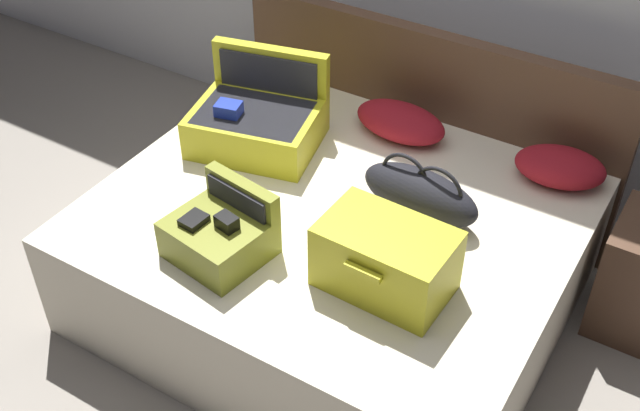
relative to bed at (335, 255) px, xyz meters
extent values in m
plane|color=gray|center=(0.00, -0.40, -0.26)|extent=(12.00, 12.00, 0.00)
cube|color=beige|center=(0.00, 0.00, 0.00)|extent=(1.90, 1.62, 0.53)
cube|color=#4C3323|center=(0.00, 0.85, 0.21)|extent=(1.93, 0.08, 0.95)
cube|color=gold|center=(-0.53, 0.19, 0.36)|extent=(0.62, 0.50, 0.19)
cube|color=#28282D|center=(-0.53, 0.19, 0.38)|extent=(0.54, 0.44, 0.13)
cube|color=#1E33A5|center=(-0.61, 0.12, 0.47)|extent=(0.13, 0.11, 0.06)
cube|color=gold|center=(-0.58, 0.40, 0.46)|extent=(0.54, 0.17, 0.39)
cube|color=#28282D|center=(-0.57, 0.37, 0.46)|extent=(0.45, 0.12, 0.33)
cube|color=gold|center=(0.38, -0.29, 0.36)|extent=(0.48, 0.31, 0.20)
cube|color=#28282D|center=(0.38, -0.29, 0.39)|extent=(0.42, 0.27, 0.14)
cube|color=#99999E|center=(0.29, -0.32, 0.48)|extent=(0.12, 0.12, 0.04)
cube|color=#1E33A5|center=(0.45, -0.26, 0.48)|extent=(0.13, 0.08, 0.05)
cube|color=gold|center=(0.38, -0.29, 0.49)|extent=(0.48, 0.31, 0.07)
cube|color=gold|center=(0.37, -0.45, 0.46)|extent=(0.14, 0.03, 0.02)
cube|color=olive|center=(-0.24, -0.49, 0.34)|extent=(0.38, 0.32, 0.16)
cube|color=#28282D|center=(-0.24, -0.49, 0.37)|extent=(0.34, 0.28, 0.11)
cube|color=black|center=(-0.31, -0.51, 0.43)|extent=(0.09, 0.10, 0.03)
cube|color=black|center=(-0.19, -0.47, 0.45)|extent=(0.09, 0.07, 0.06)
cube|color=olive|center=(-0.22, -0.33, 0.40)|extent=(0.35, 0.11, 0.27)
cube|color=#28282D|center=(-0.22, -0.36, 0.40)|extent=(0.29, 0.06, 0.23)
ellipsoid|color=black|center=(0.30, 0.15, 0.36)|extent=(0.52, 0.24, 0.20)
torus|color=black|center=(0.23, 0.15, 0.42)|extent=(0.21, 0.03, 0.21)
torus|color=black|center=(0.38, 0.14, 0.42)|extent=(0.21, 0.03, 0.21)
ellipsoid|color=maroon|center=(0.72, 0.65, 0.34)|extent=(0.42, 0.31, 0.15)
ellipsoid|color=maroon|center=(-0.02, 0.61, 0.34)|extent=(0.45, 0.27, 0.15)
camera|label=1|loc=(1.24, -2.15, 2.32)|focal=44.11mm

